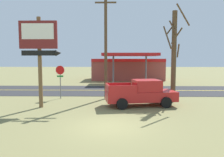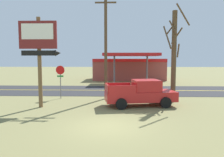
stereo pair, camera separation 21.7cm
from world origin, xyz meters
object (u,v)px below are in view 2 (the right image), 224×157
(stop_sign, at_px, (60,76))
(gas_station, at_px, (129,68))
(bare_tree, at_px, (174,54))
(pickup_red_parked_on_lawn, at_px, (141,93))
(motel_sign, at_px, (39,46))
(utility_pole, at_px, (106,40))

(stop_sign, distance_m, gas_station, 19.51)
(bare_tree, xyz_separation_m, pickup_red_parked_on_lawn, (-2.84, -1.82, -2.96))
(bare_tree, xyz_separation_m, gas_station, (-2.77, 19.30, -1.98))
(motel_sign, relative_size, utility_pole, 0.67)
(utility_pole, height_order, gas_station, utility_pole)
(motel_sign, relative_size, pickup_red_parked_on_lawn, 1.19)
(bare_tree, bearing_deg, pickup_red_parked_on_lawn, -147.31)
(bare_tree, distance_m, pickup_red_parked_on_lawn, 4.49)
(motel_sign, distance_m, bare_tree, 10.50)
(stop_sign, relative_size, pickup_red_parked_on_lawn, 0.54)
(utility_pole, bearing_deg, pickup_red_parked_on_lawn, -45.46)
(utility_pole, relative_size, bare_tree, 1.25)
(motel_sign, distance_m, pickup_red_parked_on_lawn, 8.14)
(gas_station, relative_size, pickup_red_parked_on_lawn, 2.20)
(motel_sign, height_order, bare_tree, bare_tree)
(motel_sign, relative_size, gas_station, 0.54)
(bare_tree, bearing_deg, motel_sign, -165.54)
(utility_pole, relative_size, gas_station, 0.80)
(gas_station, bearing_deg, bare_tree, -81.82)
(utility_pole, bearing_deg, gas_station, 81.02)
(motel_sign, relative_size, stop_sign, 2.20)
(utility_pole, bearing_deg, stop_sign, 179.75)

